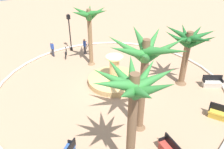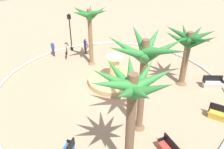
{
  "view_description": "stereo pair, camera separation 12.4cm",
  "coord_description": "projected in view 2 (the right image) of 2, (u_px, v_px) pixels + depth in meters",
  "views": [
    {
      "loc": [
        7.94,
        13.19,
        10.1
      ],
      "look_at": [
        -0.15,
        -0.09,
        1.0
      ],
      "focal_mm": 35.33,
      "sensor_mm": 36.0,
      "label": 1
    },
    {
      "loc": [
        7.83,
        13.25,
        10.1
      ],
      "look_at": [
        -0.15,
        -0.09,
        1.0
      ],
      "focal_mm": 35.33,
      "sensor_mm": 36.0,
      "label": 2
    }
  ],
  "objects": [
    {
      "name": "bicycle_by_lamppost",
      "position": [
        66.0,
        53.0,
        23.05
      ],
      "size": [
        0.78,
        1.59,
        0.94
      ],
      "color": "black",
      "rests_on": "ground"
    },
    {
      "name": "palm_tree_near_fountain",
      "position": [
        90.0,
        21.0,
        19.56
      ],
      "size": [
        3.49,
        3.3,
        5.66
      ],
      "color": "brown",
      "rests_on": "ground"
    },
    {
      "name": "person_cyclist_photo",
      "position": [
        85.0,
        46.0,
        23.34
      ],
      "size": [
        0.22,
        0.53,
        1.69
      ],
      "color": "#33333D",
      "rests_on": "ground"
    },
    {
      "name": "palm_tree_mid_plaza",
      "position": [
        131.0,
        96.0,
        9.02
      ],
      "size": [
        3.62,
        3.54,
        6.11
      ],
      "color": "brown",
      "rests_on": "ground"
    },
    {
      "name": "person_cyclist_helmet",
      "position": [
        53.0,
        48.0,
        22.86
      ],
      "size": [
        0.3,
        0.5,
        1.65
      ],
      "color": "#33333D",
      "rests_on": "ground"
    },
    {
      "name": "bicycle_red_frame",
      "position": [
        88.0,
        45.0,
        24.96
      ],
      "size": [
        1.46,
        1.0,
        0.94
      ],
      "color": "black",
      "rests_on": "ground"
    },
    {
      "name": "lamppost",
      "position": [
        70.0,
        29.0,
        23.45
      ],
      "size": [
        0.32,
        0.32,
        4.12
      ],
      "color": "black",
      "rests_on": "ground"
    },
    {
      "name": "bench_north",
      "position": [
        221.0,
        115.0,
        14.68
      ],
      "size": [
        1.23,
        1.64,
        1.0
      ],
      "color": "gold",
      "rests_on": "ground"
    },
    {
      "name": "ground_plane",
      "position": [
        111.0,
        86.0,
        18.39
      ],
      "size": [
        80.0,
        80.0,
        0.0
      ],
      "primitive_type": "plane",
      "color": "tan"
    },
    {
      "name": "plaza_curb",
      "position": [
        111.0,
        85.0,
        18.34
      ],
      "size": [
        18.65,
        18.65,
        0.2
      ],
      "primitive_type": "torus",
      "color": "silver",
      "rests_on": "ground"
    },
    {
      "name": "palm_tree_far_side",
      "position": [
        144.0,
        59.0,
        11.69
      ],
      "size": [
        4.32,
        4.53,
        6.28
      ],
      "color": "brown",
      "rests_on": "ground"
    },
    {
      "name": "fountain",
      "position": [
        114.0,
        79.0,
        18.65
      ],
      "size": [
        4.42,
        4.42,
        2.47
      ],
      "color": "tan",
      "rests_on": "ground"
    },
    {
      "name": "palm_tree_by_curb",
      "position": [
        189.0,
        43.0,
        16.79
      ],
      "size": [
        4.16,
        4.24,
        4.83
      ],
      "color": "brown",
      "rests_on": "ground"
    },
    {
      "name": "bench_southeast",
      "position": [
        212.0,
        83.0,
        18.05
      ],
      "size": [
        1.62,
        1.28,
        1.0
      ],
      "color": "beige",
      "rests_on": "ground"
    }
  ]
}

